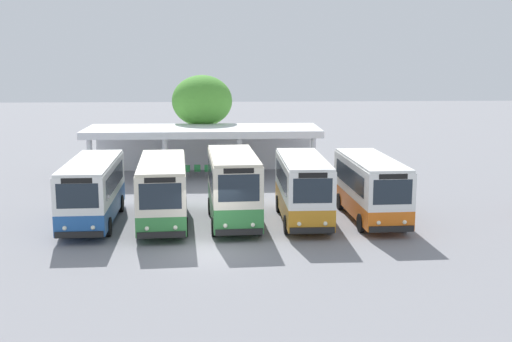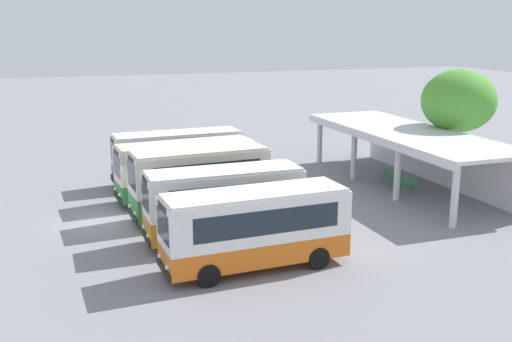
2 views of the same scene
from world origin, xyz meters
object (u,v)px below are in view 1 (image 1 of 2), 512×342
at_px(waiting_chair_second_from_end, 197,170).
at_px(waiting_chair_fifth_seat, 228,169).
at_px(city_bus_second_in_row, 163,189).
at_px(waiting_chair_middle_seat, 208,170).
at_px(city_bus_fifth_blue, 371,186).
at_px(waiting_chair_fourth_seat, 218,170).
at_px(city_bus_middle_cream, 233,186).
at_px(city_bus_nearest_orange, 92,189).
at_px(waiting_chair_end_by_column, 187,170).
at_px(city_bus_fourth_amber, 303,187).

distance_m(waiting_chair_second_from_end, waiting_chair_fifth_seat, 2.15).
relative_size(city_bus_second_in_row, waiting_chair_middle_seat, 9.13).
relative_size(city_bus_fifth_blue, waiting_chair_fourth_seat, 8.82).
height_order(city_bus_second_in_row, waiting_chair_fourth_seat, city_bus_second_in_row).
relative_size(city_bus_middle_cream, waiting_chair_middle_seat, 8.11).
height_order(city_bus_nearest_orange, waiting_chair_middle_seat, city_bus_nearest_orange).
bearing_deg(waiting_chair_middle_seat, city_bus_fifth_blue, -54.54).
xyz_separation_m(city_bus_second_in_row, waiting_chair_fourth_seat, (2.67, 12.37, -1.26)).
bearing_deg(waiting_chair_fifth_seat, waiting_chair_second_from_end, -179.83).
distance_m(waiting_chair_end_by_column, waiting_chair_middle_seat, 1.43).
distance_m(city_bus_fifth_blue, waiting_chair_second_from_end, 15.37).
height_order(city_bus_fifth_blue, waiting_chair_middle_seat, city_bus_fifth_blue).
distance_m(city_bus_middle_cream, city_bus_fourth_amber, 3.53).
relative_size(city_bus_fourth_amber, waiting_chair_middle_seat, 8.32).
relative_size(city_bus_nearest_orange, city_bus_middle_cream, 1.14).
xyz_separation_m(city_bus_fifth_blue, waiting_chair_end_by_column, (-10.03, 12.04, -1.25)).
bearing_deg(city_bus_fifth_blue, city_bus_second_in_row, -178.33).
height_order(waiting_chair_second_from_end, waiting_chair_fifth_seat, same).
distance_m(city_bus_second_in_row, waiting_chair_end_by_column, 12.43).
relative_size(city_bus_second_in_row, waiting_chair_second_from_end, 9.13).
height_order(city_bus_second_in_row, city_bus_fifth_blue, city_bus_second_in_row).
relative_size(city_bus_middle_cream, city_bus_fourth_amber, 0.98).
bearing_deg(waiting_chair_end_by_column, waiting_chair_second_from_end, 9.11).
height_order(waiting_chair_middle_seat, waiting_chair_fourth_seat, same).
xyz_separation_m(city_bus_middle_cream, waiting_chair_middle_seat, (-1.57, 12.53, -1.43)).
bearing_deg(city_bus_middle_cream, waiting_chair_middle_seat, 97.12).
xyz_separation_m(city_bus_nearest_orange, waiting_chair_end_by_column, (4.04, 12.06, -1.25)).
distance_m(city_bus_second_in_row, city_bus_middle_cream, 3.52).
relative_size(city_bus_nearest_orange, waiting_chair_second_from_end, 9.23).
height_order(city_bus_fourth_amber, waiting_chair_middle_seat, city_bus_fourth_amber).
height_order(city_bus_fourth_amber, waiting_chair_end_by_column, city_bus_fourth_amber).
bearing_deg(city_bus_fourth_amber, city_bus_middle_cream, -176.21).
bearing_deg(city_bus_fourth_amber, waiting_chair_fourth_seat, 109.56).
height_order(city_bus_second_in_row, waiting_chair_fifth_seat, city_bus_second_in_row).
xyz_separation_m(city_bus_fourth_amber, waiting_chair_fourth_seat, (-4.37, 12.29, -1.30)).
relative_size(waiting_chair_end_by_column, waiting_chair_second_from_end, 1.00).
height_order(waiting_chair_end_by_column, waiting_chair_middle_seat, same).
bearing_deg(waiting_chair_middle_seat, waiting_chair_fourth_seat, -0.65).
xyz_separation_m(city_bus_fourth_amber, waiting_chair_end_by_column, (-6.51, 12.27, -1.30)).
distance_m(city_bus_fourth_amber, waiting_chair_middle_seat, 13.37).
bearing_deg(city_bus_nearest_orange, city_bus_middle_cream, -3.61).
relative_size(city_bus_middle_cream, waiting_chair_end_by_column, 8.11).
bearing_deg(city_bus_middle_cream, city_bus_second_in_row, 177.55).
bearing_deg(city_bus_middle_cream, waiting_chair_fourth_seat, 93.89).
bearing_deg(city_bus_second_in_row, waiting_chair_fifth_seat, 74.83).
height_order(waiting_chair_end_by_column, waiting_chair_second_from_end, same).
distance_m(city_bus_middle_cream, waiting_chair_second_from_end, 12.90).
height_order(city_bus_fourth_amber, waiting_chair_second_from_end, city_bus_fourth_amber).
relative_size(city_bus_middle_cream, waiting_chair_fifth_seat, 8.11).
relative_size(city_bus_fifth_blue, waiting_chair_end_by_column, 8.82).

